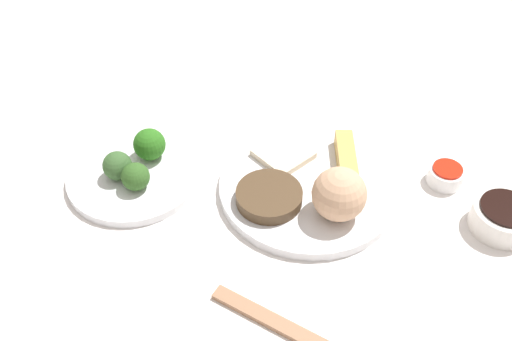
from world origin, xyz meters
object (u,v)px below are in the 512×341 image
(main_plate, at_px, (308,187))
(sauce_ramekin_sweet_and_sour, at_px, (446,176))
(chopsticks_pair, at_px, (284,327))
(soy_sauce_bowl, at_px, (503,218))
(broccoli_plate, at_px, (134,175))

(main_plate, xyz_separation_m, sauce_ramekin_sweet_and_sour, (0.10, -0.19, 0.01))
(main_plate, distance_m, chopsticks_pair, 0.25)
(soy_sauce_bowl, height_order, chopsticks_pair, soy_sauce_bowl)
(chopsticks_pair, bearing_deg, main_plate, 13.13)
(soy_sauce_bowl, bearing_deg, broccoli_plate, 103.27)
(broccoli_plate, distance_m, sauce_ramekin_sweet_and_sour, 0.49)
(broccoli_plate, relative_size, chopsticks_pair, 1.02)
(main_plate, relative_size, soy_sauce_bowl, 3.03)
(sauce_ramekin_sweet_and_sour, distance_m, chopsticks_pair, 0.37)
(broccoli_plate, xyz_separation_m, sauce_ramekin_sweet_and_sour, (0.19, -0.45, 0.01))
(soy_sauce_bowl, bearing_deg, chopsticks_pair, 141.39)
(main_plate, height_order, sauce_ramekin_sweet_and_sour, sauce_ramekin_sweet_and_sour)
(sauce_ramekin_sweet_and_sour, height_order, chopsticks_pair, sauce_ramekin_sweet_and_sour)
(sauce_ramekin_sweet_and_sour, relative_size, chopsticks_pair, 0.27)
(main_plate, relative_size, chopsticks_pair, 1.34)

